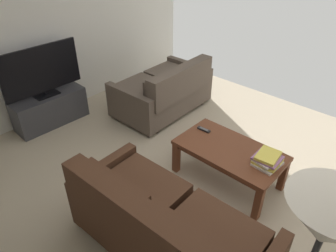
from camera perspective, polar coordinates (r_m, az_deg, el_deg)
The scene contains 10 objects.
ground_plane at distance 3.55m, azimuth 8.71°, elevation -11.47°, with size 5.71×4.87×0.01m, color #B7A88E.
wall_right at distance 4.81m, azimuth -20.31°, elevation 18.23°, with size 0.12×4.87×2.75m, color silver.
sofa_main at distance 2.71m, azimuth -0.80°, elevation -18.08°, with size 1.77×0.87×0.86m.
loveseat_near at distance 4.70m, azimuth -0.59°, elevation 6.43°, with size 0.92×1.44×0.80m.
coffee_table at distance 3.46m, azimuth 11.12°, elevation -4.94°, with size 1.13×0.63×0.44m.
floor_lamp at distance 1.50m, azimuth 25.98°, elevation -17.92°, with size 0.37×0.37×1.61m.
tv_stand at distance 4.77m, azimuth -20.62°, elevation 2.91°, with size 0.40×1.01×0.45m.
flat_tv at distance 4.52m, azimuth -22.09°, elevation 9.28°, with size 0.21×1.08×0.69m.
book_stack at distance 3.27m, azimuth 17.63°, elevation -5.83°, with size 0.26×0.29×0.12m.
tv_remote at distance 3.65m, azimuth 6.51°, elevation -0.64°, with size 0.16×0.05×0.02m.
Camera 1 is at (-1.28, 2.19, 2.48)m, focal length 33.55 mm.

